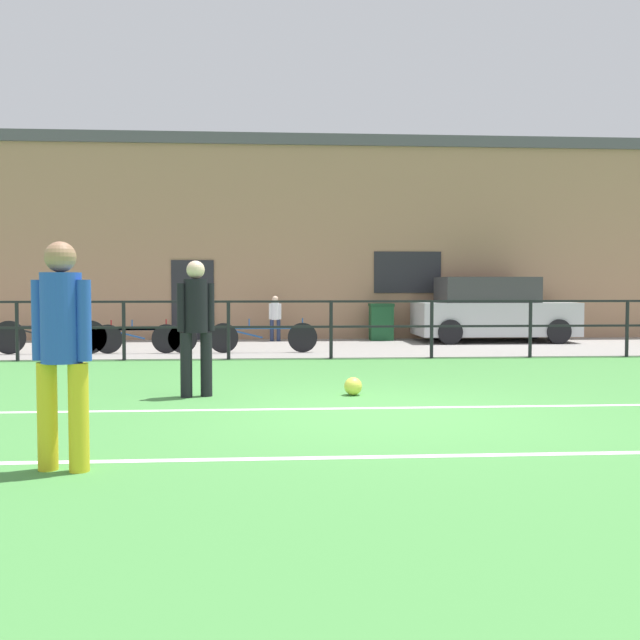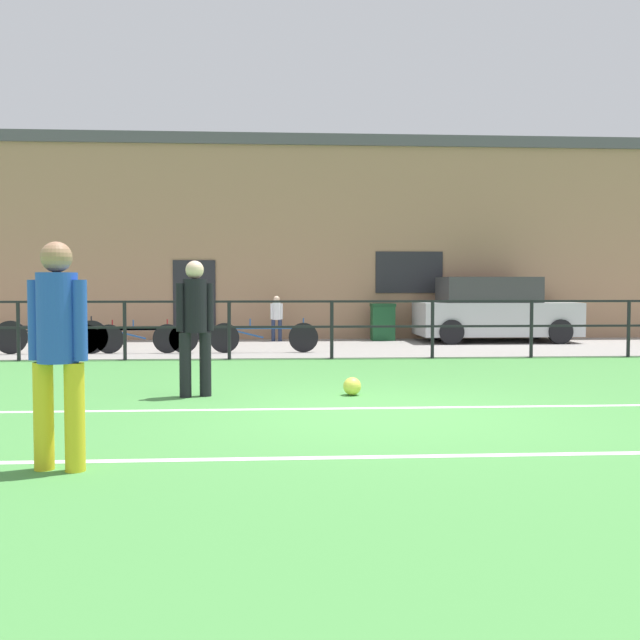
{
  "view_description": "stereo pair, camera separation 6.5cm",
  "coord_description": "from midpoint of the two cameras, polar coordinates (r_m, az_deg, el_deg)",
  "views": [
    {
      "loc": [
        -1.2,
        -8.09,
        1.44
      ],
      "look_at": [
        -0.38,
        3.63,
        0.88
      ],
      "focal_mm": 40.6,
      "sensor_mm": 36.0,
      "label": 1
    },
    {
      "loc": [
        -1.14,
        -8.09,
        1.44
      ],
      "look_at": [
        -0.38,
        3.63,
        0.88
      ],
      "focal_mm": 40.6,
      "sensor_mm": 36.0,
      "label": 2
    }
  ],
  "objects": [
    {
      "name": "bicycle_parked_1",
      "position": [
        15.55,
        -13.42,
        -1.39
      ],
      "size": [
        2.15,
        0.04,
        0.71
      ],
      "color": "black",
      "rests_on": "pavement_strip"
    },
    {
      "name": "spectator_child",
      "position": [
        18.44,
        -3.34,
        0.36
      ],
      "size": [
        0.32,
        0.2,
        1.16
      ],
      "rotation": [
        0.0,
        0.0,
        3.12
      ],
      "color": "#232D4C",
      "rests_on": "pavement_strip"
    },
    {
      "name": "field_line_touchline",
      "position": [
        8.56,
        4.26,
        -6.94
      ],
      "size": [
        36.0,
        0.11,
        0.0
      ],
      "primitive_type": "cube",
      "color": "white",
      "rests_on": "ground"
    },
    {
      "name": "bicycle_parked_3",
      "position": [
        16.0,
        -20.33,
        -1.23
      ],
      "size": [
        2.34,
        0.04,
        0.78
      ],
      "color": "black",
      "rests_on": "pavement_strip"
    },
    {
      "name": "trash_bin_0",
      "position": [
        18.79,
        5.06,
        -0.13
      ],
      "size": [
        0.62,
        0.53,
        0.96
      ],
      "color": "#194C28",
      "rests_on": "pavement_strip"
    },
    {
      "name": "parked_car_red",
      "position": [
        18.81,
        13.6,
        0.68
      ],
      "size": [
        3.94,
        1.88,
        1.63
      ],
      "color": "#B7B7BC",
      "rests_on": "pavement_strip"
    },
    {
      "name": "player_goalkeeper",
      "position": [
        9.45,
        -9.63,
        0.03
      ],
      "size": [
        0.46,
        0.31,
        1.76
      ],
      "rotation": [
        0.0,
        0.0,
        3.45
      ],
      "color": "black",
      "rests_on": "ground"
    },
    {
      "name": "clubhouse_facade",
      "position": [
        20.36,
        -0.38,
        6.33
      ],
      "size": [
        28.0,
        2.56,
        5.41
      ],
      "color": "#A37A5B",
      "rests_on": "ground"
    },
    {
      "name": "pavement_strip",
      "position": [
        16.69,
        0.35,
        -2.18
      ],
      "size": [
        48.0,
        5.0,
        0.02
      ],
      "primitive_type": "cube",
      "color": "gray",
      "rests_on": "ground"
    },
    {
      "name": "ground",
      "position": [
        8.3,
        4.52,
        -7.39
      ],
      "size": [
        60.0,
        44.0,
        0.04
      ],
      "primitive_type": "cube",
      "color": "#478C42"
    },
    {
      "name": "field_line_hash",
      "position": [
        6.24,
        7.37,
        -10.61
      ],
      "size": [
        36.0,
        0.11,
        0.0
      ],
      "primitive_type": "cube",
      "color": "white",
      "rests_on": "ground"
    },
    {
      "name": "player_striker",
      "position": [
        5.93,
        -19.67,
        -1.58
      ],
      "size": [
        0.48,
        0.31,
        1.78
      ],
      "rotation": [
        0.0,
        0.0,
        2.89
      ],
      "color": "gold",
      "rests_on": "ground"
    },
    {
      "name": "bicycle_parked_0",
      "position": [
        15.63,
        -14.89,
        -1.38
      ],
      "size": [
        2.29,
        0.04,
        0.71
      ],
      "color": "black",
      "rests_on": "pavement_strip"
    },
    {
      "name": "bicycle_parked_2",
      "position": [
        15.33,
        -4.34,
        -1.34
      ],
      "size": [
        2.3,
        0.04,
        0.73
      ],
      "color": "black",
      "rests_on": "pavement_strip"
    },
    {
      "name": "perimeter_fence",
      "position": [
        14.16,
        1.07,
        -0.06
      ],
      "size": [
        36.07,
        0.07,
        1.15
      ],
      "color": "black",
      "rests_on": "ground"
    },
    {
      "name": "soccer_ball_spare",
      "position": [
        9.52,
        2.75,
        -5.24
      ],
      "size": [
        0.24,
        0.24,
        0.24
      ],
      "primitive_type": "sphere",
      "color": "#E5E04C",
      "rests_on": "ground"
    }
  ]
}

